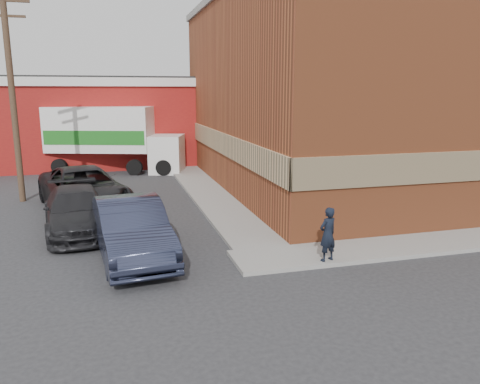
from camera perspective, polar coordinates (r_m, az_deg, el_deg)
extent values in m
plane|color=#28282B|center=(14.07, 0.37, -7.42)|extent=(90.00, 90.00, 0.00)
cube|color=#9E4C28|center=(24.90, 13.98, 11.33)|extent=(14.00, 18.00, 9.00)
cube|color=#D1B180|center=(22.47, -2.28, 6.00)|extent=(0.08, 18.16, 1.00)
cube|color=gray|center=(16.90, 26.69, -5.16)|extent=(16.00, 1.80, 0.12)
cube|color=gray|center=(22.64, -4.35, 0.28)|extent=(1.80, 18.00, 0.12)
cube|color=maroon|center=(32.92, -19.70, 7.62)|extent=(16.00, 8.00, 5.00)
cube|color=silver|center=(32.85, -20.05, 12.40)|extent=(16.30, 8.30, 0.50)
cube|color=black|center=(32.85, -20.09, 12.92)|extent=(16.00, 8.00, 0.10)
cylinder|color=#513928|center=(22.10, -26.00, 10.42)|extent=(0.26, 0.26, 9.00)
cube|color=#513928|center=(22.39, -26.96, 20.14)|extent=(2.00, 0.12, 0.12)
cube|color=#513928|center=(22.30, -26.80, 18.63)|extent=(1.60, 0.10, 0.10)
imported|color=black|center=(13.10, 10.64, -5.08)|extent=(0.64, 0.52, 1.52)
imported|color=#282D43|center=(13.82, -13.11, -4.42)|extent=(2.33, 5.31, 1.70)
imported|color=black|center=(19.88, -18.49, 0.35)|extent=(4.28, 6.67, 1.71)
imported|color=black|center=(16.90, -19.30, -2.15)|extent=(2.65, 5.28, 1.47)
cube|color=white|center=(28.85, -16.65, 7.36)|extent=(6.44, 4.14, 2.59)
cube|color=#1C6B1C|center=(27.75, -17.42, 6.32)|extent=(5.51, 1.82, 0.80)
cube|color=white|center=(27.95, -8.90, 4.60)|extent=(2.39, 2.65, 2.20)
cylinder|color=black|center=(28.97, -21.15, 2.89)|extent=(0.95, 0.56, 0.90)
cylinder|color=black|center=(30.78, -19.67, 3.51)|extent=(0.95, 0.56, 0.90)
cylinder|color=black|center=(27.48, -12.74, 2.95)|extent=(0.95, 0.56, 0.90)
cylinder|color=black|center=(29.39, -11.72, 3.58)|extent=(0.95, 0.56, 0.90)
cylinder|color=black|center=(27.08, -9.28, 2.96)|extent=(0.95, 0.56, 0.90)
cylinder|color=black|center=(29.01, -8.46, 3.60)|extent=(0.95, 0.56, 0.90)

